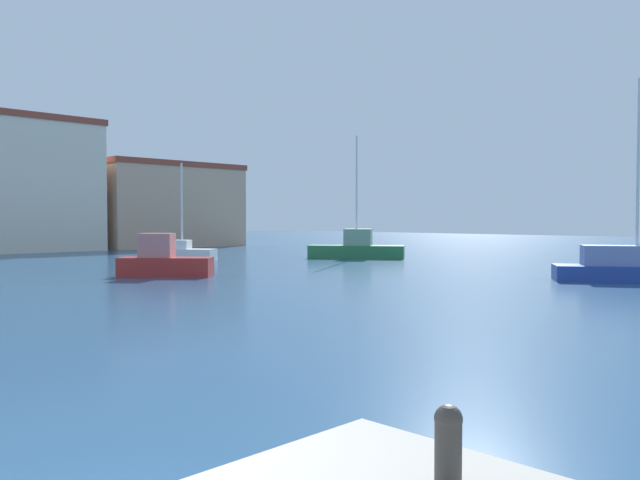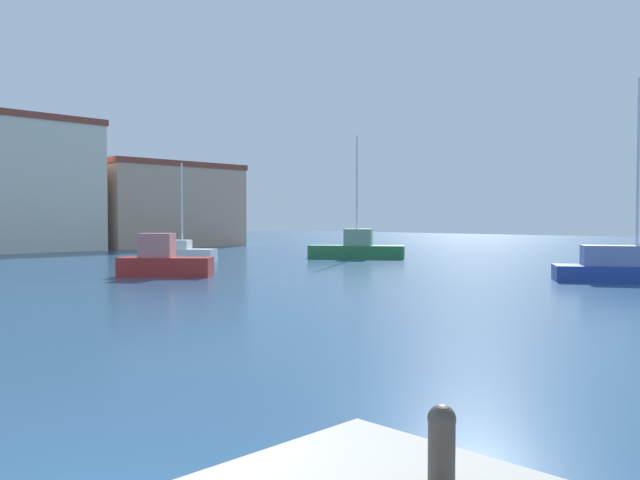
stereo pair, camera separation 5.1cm
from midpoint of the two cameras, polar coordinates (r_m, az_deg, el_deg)
The scene contains 8 objects.
water at distance 30.22m, azimuth -10.49°, elevation -3.13°, with size 160.00×160.00×0.00m, color navy.
mooring_bollard at distance 4.56m, azimuth 11.03°, elevation -17.05°, with size 0.19×0.19×0.54m.
sailboat_white_far_left at distance 41.10m, azimuth -12.08°, elevation -1.10°, with size 3.54×4.21×6.09m.
motorboat_red_distant_east at distance 30.21m, azimuth -13.64°, elevation -1.84°, with size 3.74×3.99×1.97m.
sailboat_blue_far_right at distance 29.91m, azimuth 25.84°, elevation -2.27°, with size 5.00×6.49×8.45m.
sailboat_green_outer_mooring at distance 42.83m, azimuth 3.33°, elevation -0.70°, with size 5.18×6.23×8.11m.
waterfront_apartments at distance 57.39m, azimuth -26.24°, elevation 4.43°, with size 13.44×9.31×10.70m.
warehouse_block at distance 62.11m, azimuth -13.31°, elevation 3.04°, with size 13.82×6.75×7.81m.
Camera 2 is at (-2.14, -4.75, 2.64)m, focal length 36.19 mm.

